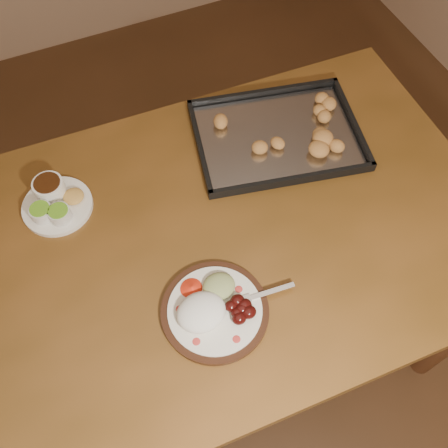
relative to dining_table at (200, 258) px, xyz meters
name	(u,v)px	position (x,y,z in m)	size (l,w,h in m)	color
ground	(147,417)	(-0.30, -0.17, -0.65)	(4.00, 4.00, 0.00)	#52321C
dining_table	(200,258)	(0.00, 0.00, 0.00)	(1.53, 0.95, 0.75)	brown
dinner_plate	(213,308)	(-0.04, -0.18, 0.12)	(0.31, 0.24, 0.06)	black
condiment_saucer	(54,202)	(-0.29, 0.23, 0.12)	(0.18, 0.18, 0.06)	white
baking_tray	(277,135)	(0.32, 0.21, 0.11)	(0.50, 0.41, 0.05)	black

